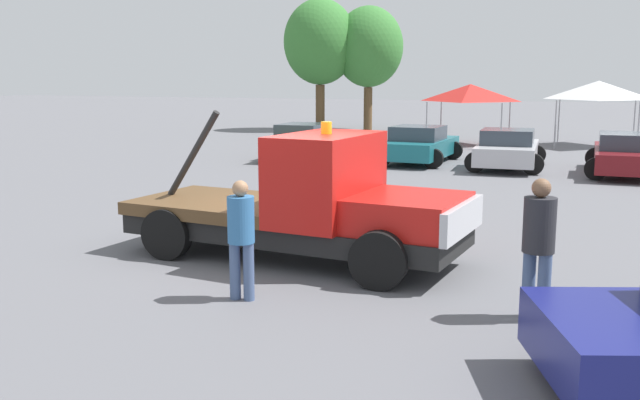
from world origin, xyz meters
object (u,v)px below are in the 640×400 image
tow_truck (312,207)px  canopy_tent_red (470,93)px  parked_car_teal (419,145)px  canopy_tent_white (598,90)px  parked_car_silver (507,149)px  parked_car_maroon (626,155)px  tree_center (369,47)px  parked_car_olive (304,142)px  person_near_truck (539,239)px  tree_left (320,42)px  person_at_hood (241,232)px

tow_truck → canopy_tent_red: 21.84m
parked_car_teal → canopy_tent_white: canopy_tent_white is taller
parked_car_silver → parked_car_maroon: (3.70, -0.34, 0.00)m
tree_center → parked_car_teal: bearing=-66.3°
parked_car_olive → tree_center: bearing=6.4°
tow_truck → parked_car_maroon: tow_truck is taller
canopy_tent_red → canopy_tent_white: (5.39, 1.24, 0.13)m
parked_car_olive → tow_truck: bearing=-158.8°
parked_car_silver → parked_car_maroon: same height
parked_car_silver → tree_center: 18.11m
parked_car_olive → canopy_tent_white: bearing=-50.0°
parked_car_olive → parked_car_teal: same height
tow_truck → parked_car_maroon: 14.47m
parked_car_silver → canopy_tent_red: size_ratio=1.33×
canopy_tent_red → canopy_tent_white: bearing=12.9°
parked_car_silver → tree_center: bearing=30.2°
parked_car_teal → tow_truck: bearing=-171.3°
canopy_tent_white → person_near_truck: bearing=-91.8°
parked_car_olive → tree_center: size_ratio=0.66×
parked_car_maroon → canopy_tent_white: bearing=5.1°
tow_truck → person_near_truck: size_ratio=3.32×
parked_car_silver → canopy_tent_white: size_ratio=1.31×
person_near_truck → parked_car_teal: person_near_truck is taller
canopy_tent_white → tree_left: bearing=162.7°
parked_car_maroon → tree_center: tree_center is taller
parked_car_olive → tree_center: tree_center is taller
tree_center → tree_left: bearing=-159.0°
tow_truck → parked_car_maroon: size_ratio=1.29×
parked_car_olive → parked_car_maroon: bearing=-94.1°
tow_truck → parked_car_silver: 13.86m
person_near_truck → tree_center: bearing=-130.9°
person_at_hood → parked_car_silver: 16.22m
person_at_hood → tree_center: bearing=-170.3°
tow_truck → tree_left: tree_left is taller
parked_car_teal → tree_center: 16.23m
tow_truck → person_near_truck: tow_truck is taller
parked_car_olive → parked_car_silver: 7.52m
parked_car_maroon → canopy_tent_white: size_ratio=1.42×
person_at_hood → tree_left: size_ratio=0.23×
canopy_tent_red → tree_center: (-6.90, 6.86, 2.36)m
parked_car_maroon → canopy_tent_red: size_ratio=1.44×
person_at_hood → canopy_tent_white: (4.70, 25.38, 1.50)m
person_near_truck → parked_car_silver: size_ratio=0.42×
person_near_truck → parked_car_maroon: bearing=-157.8°
parked_car_olive → canopy_tent_red: canopy_tent_red is taller
tow_truck → canopy_tent_red: canopy_tent_red is taller
parked_car_silver → canopy_tent_red: bearing=15.5°
parked_car_silver → canopy_tent_white: 9.86m
tree_center → person_at_hood: bearing=-76.2°
person_at_hood → parked_car_silver: person_at_hood is taller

